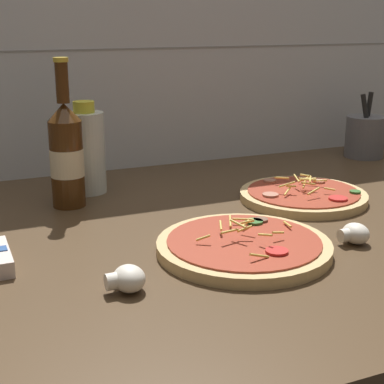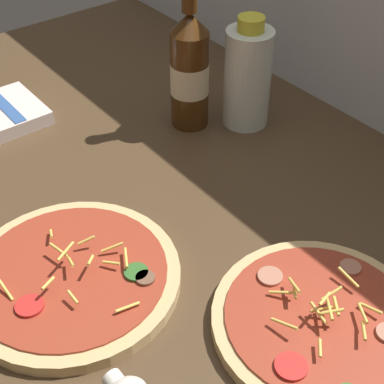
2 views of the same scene
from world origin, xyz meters
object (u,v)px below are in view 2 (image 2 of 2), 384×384
(oil_bottle, at_px, (248,76))
(dish_towel, at_px, (7,112))
(beer_bottle, at_px, (190,69))
(pizza_far, at_px, (319,321))
(pizza_near, at_px, (72,277))

(oil_bottle, distance_m, dish_towel, 0.41)
(beer_bottle, bearing_deg, pizza_far, -18.85)
(pizza_far, bearing_deg, pizza_near, -140.82)
(pizza_far, xyz_separation_m, oil_bottle, (-0.37, 0.22, 0.08))
(dish_towel, bearing_deg, pizza_near, -13.55)
(pizza_far, distance_m, oil_bottle, 0.44)
(pizza_near, relative_size, beer_bottle, 0.97)
(pizza_far, height_order, beer_bottle, beer_bottle)
(oil_bottle, bearing_deg, dish_towel, -129.14)
(beer_bottle, height_order, oil_bottle, beer_bottle)
(pizza_near, distance_m, pizza_far, 0.30)
(beer_bottle, xyz_separation_m, oil_bottle, (0.05, 0.08, -0.02))
(beer_bottle, height_order, dish_towel, beer_bottle)
(oil_bottle, xyz_separation_m, dish_towel, (-0.26, -0.31, -0.07))
(oil_bottle, bearing_deg, pizza_far, -30.78)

